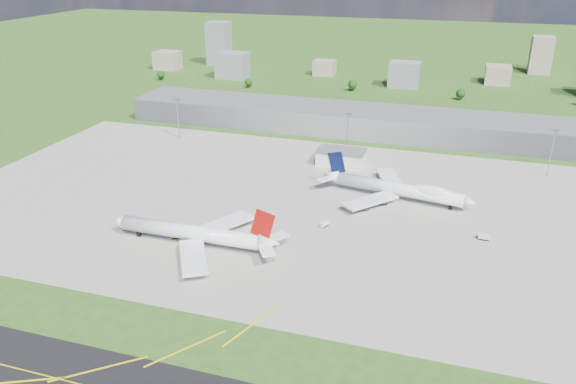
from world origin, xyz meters
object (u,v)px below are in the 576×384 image
(van_white_near, at_px, (324,224))
(van_white_far, at_px, (484,237))
(airliner_blue_quad, at_px, (399,189))
(tug_yellow, at_px, (176,236))
(airliner_red_twin, at_px, (196,234))

(van_white_near, bearing_deg, van_white_far, -58.97)
(airliner_blue_quad, bearing_deg, van_white_far, -28.15)
(tug_yellow, xyz_separation_m, van_white_near, (57.10, 29.60, 0.28))
(airliner_red_twin, distance_m, airliner_blue_quad, 102.56)
(airliner_red_twin, relative_size, airliner_blue_quad, 0.98)
(airliner_red_twin, height_order, tug_yellow, airliner_red_twin)
(airliner_red_twin, relative_size, tug_yellow, 18.57)
(tug_yellow, distance_m, van_white_far, 129.76)
(tug_yellow, bearing_deg, airliner_blue_quad, 13.46)
(airliner_red_twin, height_order, van_white_far, airliner_red_twin)
(tug_yellow, height_order, van_white_near, van_white_near)
(airliner_red_twin, bearing_deg, tug_yellow, -15.31)
(airliner_blue_quad, height_order, van_white_far, airliner_blue_quad)
(tug_yellow, relative_size, van_white_near, 0.81)
(airliner_red_twin, distance_m, van_white_far, 120.25)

